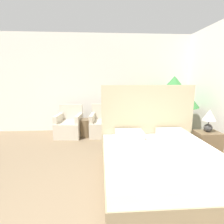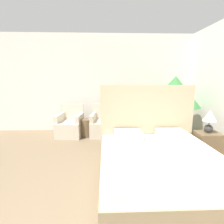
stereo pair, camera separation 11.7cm
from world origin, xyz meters
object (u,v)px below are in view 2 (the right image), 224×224
Objects in this scene: potted_palm at (175,93)px; bed at (158,161)px; nightstand at (207,145)px; table_lamp at (210,119)px; armchair_near_window_right at (103,126)px; armchair_near_window_left at (70,126)px; side_table at (86,128)px.

bed is at bearing -116.63° from potted_palm.
nightstand is (1.23, 0.69, -0.02)m from bed.
bed is 4.27× the size of table_lamp.
armchair_near_window_right is 1.85× the size of table_lamp.
bed is at bearing -44.57° from armchair_near_window_left.
potted_palm reaches higher than armchair_near_window_left.
table_lamp is at bearing -29.97° from armchair_near_window_right.
armchair_near_window_left is 3.47m from table_lamp.
nightstand is at bearing -30.11° from armchair_near_window_right.
table_lamp is (0.21, -1.31, -0.39)m from potted_palm.
bed is at bearing -56.95° from side_table.
armchair_near_window_left is at bearing 176.14° from potted_palm.
side_table is (-2.40, 0.13, -0.96)m from potted_palm.
side_table is at bearing -2.21° from armchair_near_window_left.
table_lamp is (-0.01, 0.01, 0.56)m from nightstand.
nightstand is 1.07× the size of side_table.
armchair_near_window_left reaches higher than nightstand.
table_lamp is at bearing -28.84° from side_table.
armchair_near_window_right is 2.63m from nightstand.
armchair_near_window_right is 1.64× the size of nightstand.
nightstand is 1.13× the size of table_lamp.
nightstand is at bearing 29.40° from bed.
bed is 1.50m from table_lamp.
potted_palm is at bearing 1.42° from armchair_near_window_left.
side_table is at bearing 176.85° from potted_palm.
side_table is at bearing 123.05° from bed.
potted_palm is (1.01, 2.01, 0.92)m from bed.
side_table is (-1.39, 2.14, -0.04)m from bed.
armchair_near_window_right is at bearing 174.28° from potted_palm.
armchair_near_window_left is 0.47m from side_table.
side_table is at bearing 151.16° from table_lamp.
potted_palm is (1.93, -0.19, 0.94)m from armchair_near_window_right.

